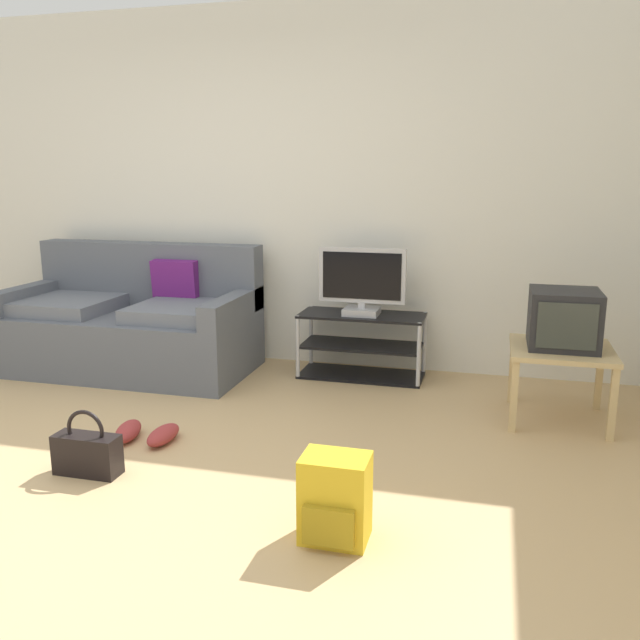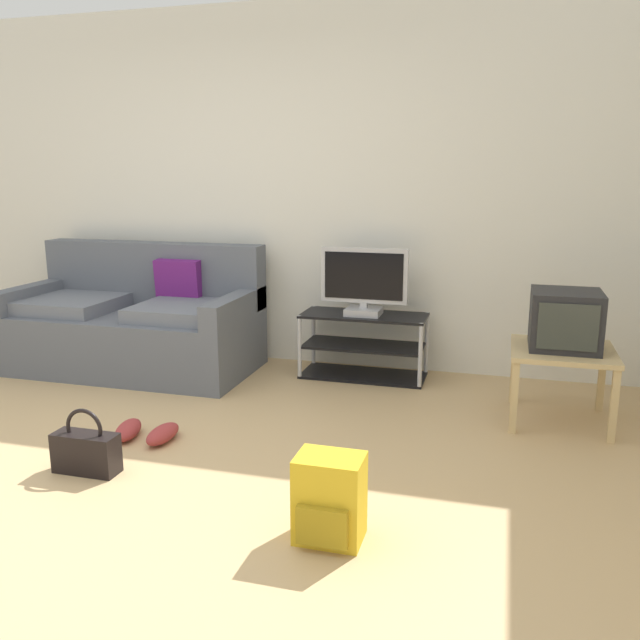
# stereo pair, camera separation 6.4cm
# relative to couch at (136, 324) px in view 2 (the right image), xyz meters

# --- Properties ---
(ground_plane) EXTENTS (9.00, 9.80, 0.02)m
(ground_plane) POSITION_rel_couch_xyz_m (0.82, -1.89, -0.35)
(ground_plane) COLOR tan
(wall_back) EXTENTS (9.00, 0.10, 2.70)m
(wall_back) POSITION_rel_couch_xyz_m (0.82, 0.56, 1.01)
(wall_back) COLOR silver
(wall_back) RESTS_ON ground_plane
(couch) EXTENTS (1.84, 0.92, 0.93)m
(couch) POSITION_rel_couch_xyz_m (0.00, 0.00, 0.00)
(couch) COLOR #565B66
(couch) RESTS_ON ground_plane
(tv_stand) EXTENTS (0.90, 0.39, 0.47)m
(tv_stand) POSITION_rel_couch_xyz_m (1.73, 0.23, -0.11)
(tv_stand) COLOR black
(tv_stand) RESTS_ON ground_plane
(flat_tv) EXTENTS (0.63, 0.22, 0.48)m
(flat_tv) POSITION_rel_couch_xyz_m (1.73, 0.21, 0.37)
(flat_tv) COLOR #B2B2B7
(flat_tv) RESTS_ON tv_stand
(side_table) EXTENTS (0.59, 0.59, 0.46)m
(side_table) POSITION_rel_couch_xyz_m (3.06, -0.32, 0.05)
(side_table) COLOR tan
(side_table) RESTS_ON ground_plane
(crt_tv) EXTENTS (0.40, 0.40, 0.34)m
(crt_tv) POSITION_rel_couch_xyz_m (3.06, -0.31, 0.29)
(crt_tv) COLOR #232326
(crt_tv) RESTS_ON side_table
(backpack) EXTENTS (0.27, 0.27, 0.36)m
(backpack) POSITION_rel_couch_xyz_m (2.07, -1.98, -0.16)
(backpack) COLOR gold
(backpack) RESTS_ON ground_plane
(handbag) EXTENTS (0.33, 0.13, 0.34)m
(handbag) POSITION_rel_couch_xyz_m (0.73, -1.71, -0.23)
(handbag) COLOR black
(handbag) RESTS_ON ground_plane
(sneakers_pair) EXTENTS (0.38, 0.30, 0.09)m
(sneakers_pair) POSITION_rel_couch_xyz_m (0.80, -1.26, -0.30)
(sneakers_pair) COLOR #993333
(sneakers_pair) RESTS_ON ground_plane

